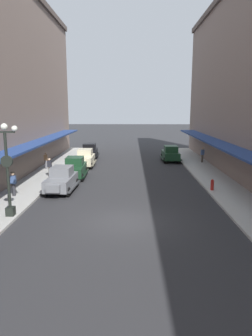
% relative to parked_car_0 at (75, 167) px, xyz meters
% --- Properties ---
extents(ground_plane, '(200.00, 200.00, 0.00)m').
position_rel_parked_car_0_xyz_m(ground_plane, '(4.63, -10.50, -0.94)').
color(ground_plane, '#2D2D30').
extents(parked_car_0, '(2.24, 4.30, 1.84)m').
position_rel_parked_car_0_xyz_m(parked_car_0, '(0.00, 0.00, 0.00)').
color(parked_car_0, '#193D23').
rests_on(parked_car_0, ground).
extents(parked_car_1, '(2.19, 4.28, 1.84)m').
position_rel_parked_car_0_xyz_m(parked_car_1, '(9.52, 8.71, 0.00)').
color(parked_car_1, '#193D23').
rests_on(parked_car_1, ground).
extents(parked_car_2, '(2.22, 4.29, 1.84)m').
position_rel_parked_car_0_xyz_m(parked_car_2, '(-0.10, 10.29, 0.00)').
color(parked_car_2, black).
rests_on(parked_car_2, ground).
extents(parked_car_3, '(2.27, 4.31, 1.84)m').
position_rel_parked_car_0_xyz_m(parked_car_3, '(-0.15, -4.47, 0.00)').
color(parked_car_3, slate).
rests_on(parked_car_3, ground).
extents(parked_car_4, '(2.18, 4.27, 1.84)m').
position_rel_parked_car_0_xyz_m(parked_car_4, '(0.12, 5.30, 0.00)').
color(parked_car_4, beige).
rests_on(parked_car_4, ground).
extents(lamp_post_with_clock, '(1.42, 0.44, 5.16)m').
position_rel_parked_car_0_xyz_m(lamp_post_with_clock, '(-1.77, -10.09, 2.04)').
color(lamp_post_with_clock, black).
rests_on(lamp_post_with_clock, sidewalk_left).
extents(fire_hydrant, '(0.24, 0.24, 0.82)m').
position_rel_parked_car_0_xyz_m(fire_hydrant, '(10.98, -4.43, -0.38)').
color(fire_hydrant, '#B21E19').
rests_on(fire_hydrant, sidewalk_right).
extents(pedestrian_0, '(0.36, 0.28, 1.67)m').
position_rel_parked_car_0_xyz_m(pedestrian_0, '(-3.06, -6.18, 0.07)').
color(pedestrian_0, '#2D2D33').
rests_on(pedestrian_0, sidewalk_left).
extents(pedestrian_1, '(0.36, 0.24, 1.64)m').
position_rel_parked_car_0_xyz_m(pedestrian_1, '(12.88, 7.30, 0.05)').
color(pedestrian_1, '#4C4238').
rests_on(pedestrian_1, sidewalk_right).
extents(pedestrian_2, '(0.36, 0.24, 1.64)m').
position_rel_parked_car_0_xyz_m(pedestrian_2, '(-2.15, -0.21, 0.05)').
color(pedestrian_2, '#4C4238').
rests_on(pedestrian_2, sidewalk_left).
extents(pedestrian_3, '(0.36, 0.24, 1.64)m').
position_rel_parked_car_0_xyz_m(pedestrian_3, '(-3.46, 3.30, 0.05)').
color(pedestrian_3, slate).
rests_on(pedestrian_3, sidewalk_left).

